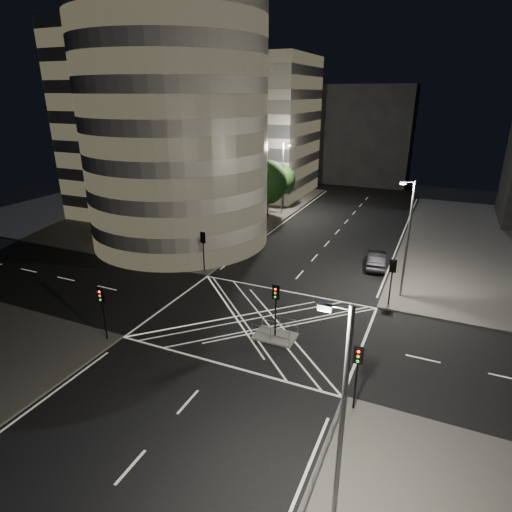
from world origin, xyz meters
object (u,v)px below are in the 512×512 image
at_px(traffic_signal_nr, 357,366).
at_px(street_lamp_right_near, 341,418).
at_px(traffic_signal_fl, 203,244).
at_px(traffic_signal_nl, 102,304).
at_px(street_lamp_left_far, 283,176).
at_px(central_island, 275,336).
at_px(sedan, 376,259).
at_px(street_lamp_right_far, 407,236).
at_px(traffic_signal_island, 276,301).
at_px(traffic_signal_fr, 392,274).
at_px(street_lamp_left_near, 222,205).

relative_size(traffic_signal_nr, street_lamp_right_near, 0.40).
relative_size(traffic_signal_fl, street_lamp_right_near, 0.40).
relative_size(traffic_signal_nl, street_lamp_left_far, 0.40).
bearing_deg(traffic_signal_nr, street_lamp_right_near, -84.96).
bearing_deg(central_island, sedan, 75.12).
bearing_deg(traffic_signal_nr, street_lamp_right_far, 87.70).
bearing_deg(street_lamp_left_far, traffic_signal_nr, -63.64).
bearing_deg(traffic_signal_island, sedan, 75.12).
bearing_deg(central_island, traffic_signal_nl, -153.86).
height_order(traffic_signal_fr, sedan, traffic_signal_fr).
distance_m(traffic_signal_nr, traffic_signal_island, 8.62).
xyz_separation_m(central_island, traffic_signal_nl, (-10.80, -5.30, 2.84)).
bearing_deg(street_lamp_left_far, traffic_signal_fl, -88.43).
bearing_deg(traffic_signal_fl, street_lamp_right_near, -48.76).
bearing_deg(central_island, traffic_signal_fr, 50.67).
height_order(traffic_signal_island, street_lamp_right_far, street_lamp_right_far).
height_order(central_island, street_lamp_right_near, street_lamp_right_near).
distance_m(traffic_signal_fl, street_lamp_left_far, 23.36).
relative_size(central_island, traffic_signal_nl, 0.75).
relative_size(traffic_signal_nr, sedan, 0.79).
distance_m(traffic_signal_nr, street_lamp_right_near, 7.69).
bearing_deg(traffic_signal_nl, street_lamp_right_far, 40.91).
xyz_separation_m(traffic_signal_fr, street_lamp_left_near, (-18.24, 5.20, 2.63)).
bearing_deg(central_island, street_lamp_right_far, 54.70).
height_order(street_lamp_left_near, street_lamp_right_near, same).
relative_size(traffic_signal_nl, sedan, 0.79).
bearing_deg(traffic_signal_fr, sedan, 106.25).
bearing_deg(sedan, traffic_signal_fl, 19.77).
xyz_separation_m(traffic_signal_fl, street_lamp_left_near, (-0.64, 5.20, 2.63)).
xyz_separation_m(traffic_signal_nl, street_lamp_left_near, (-0.64, 18.80, 2.63)).
height_order(traffic_signal_fl, street_lamp_left_far, street_lamp_left_far).
relative_size(traffic_signal_nl, traffic_signal_nr, 1.00).
bearing_deg(traffic_signal_fl, street_lamp_right_far, 6.88).
bearing_deg(street_lamp_left_near, sedan, 10.90).
distance_m(traffic_signal_fr, sedan, 8.84).
relative_size(central_island, street_lamp_left_far, 0.30).
relative_size(street_lamp_right_near, sedan, 1.98).
relative_size(traffic_signal_island, street_lamp_right_far, 0.40).
bearing_deg(street_lamp_right_near, street_lamp_right_far, 90.00).
height_order(central_island, traffic_signal_fr, traffic_signal_fr).
bearing_deg(sedan, street_lamp_left_near, 2.18).
height_order(street_lamp_left_near, street_lamp_right_far, same).
xyz_separation_m(traffic_signal_nl, sedan, (15.20, 21.85, -2.08)).
distance_m(central_island, traffic_signal_island, 2.84).
xyz_separation_m(traffic_signal_fl, street_lamp_right_near, (18.24, -20.80, 2.63)).
bearing_deg(street_lamp_left_far, traffic_signal_island, -70.05).
bearing_deg(traffic_signal_nr, central_island, 142.07).
relative_size(traffic_signal_fl, traffic_signal_nl, 1.00).
bearing_deg(traffic_signal_fr, traffic_signal_island, -129.33).
relative_size(central_island, traffic_signal_fl, 0.75).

